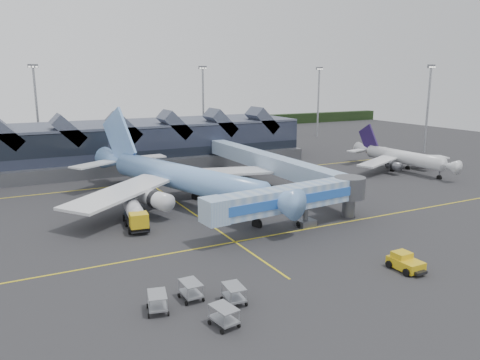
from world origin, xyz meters
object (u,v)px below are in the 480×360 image
fuel_truck (135,214)px  jet_bridge (300,198)px  regional_jet (401,157)px  pushback_tug (405,263)px  main_airliner (178,177)px

fuel_truck → jet_bridge: bearing=-22.1°
regional_jet → fuel_truck: regional_jet is taller
pushback_tug → regional_jet: bearing=44.0°
regional_jet → pushback_tug: regional_jet is taller
regional_jet → jet_bridge: bearing=-153.0°
jet_bridge → pushback_tug: size_ratio=6.34×
jet_bridge → main_airliner: bearing=113.0°
regional_jet → main_airliner: bearing=-177.6°
regional_jet → fuel_truck: 61.04m
main_airliner → pushback_tug: 37.39m
regional_jet → pushback_tug: 54.94m
pushback_tug → jet_bridge: bearing=95.7°
main_airliner → pushback_tug: bearing=-89.3°
jet_bridge → fuel_truck: size_ratio=2.76×
main_airliner → regional_jet: 51.03m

